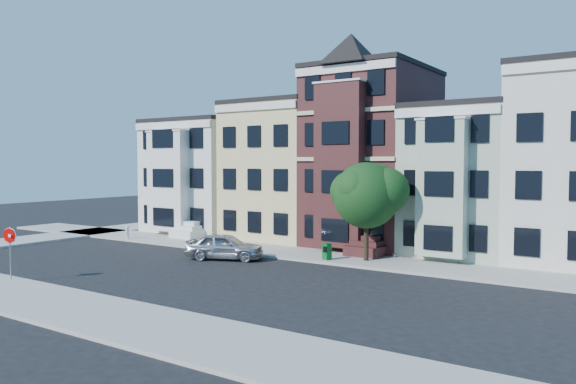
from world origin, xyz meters
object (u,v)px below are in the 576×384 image
Objects in this scene: stop_sign at (10,250)px; newspaper_box at (327,251)px; street_tree at (366,200)px; parked_car at (225,246)px; fire_hydrant at (127,234)px.

newspaper_box is at bearing 59.99° from stop_sign.
street_tree is 8.82m from parked_car.
fire_hydrant is at bearing -159.55° from newspaper_box.
newspaper_box is at bearing -152.59° from street_tree.
street_tree is 1.51× the size of parked_car.
stop_sign reaches higher than parked_car.
fire_hydrant is 14.53m from stop_sign.
street_tree reaches higher than parked_car.
parked_car reaches higher than newspaper_box.
parked_car is 11.57m from stop_sign.
newspaper_box is (5.53, 2.57, -0.16)m from parked_car.
fire_hydrant is (-18.71, -1.47, -3.10)m from street_tree.
street_tree is at bearing 4.49° from fire_hydrant.
street_tree is 19.02m from fire_hydrant.
street_tree is 2.46× the size of stop_sign.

